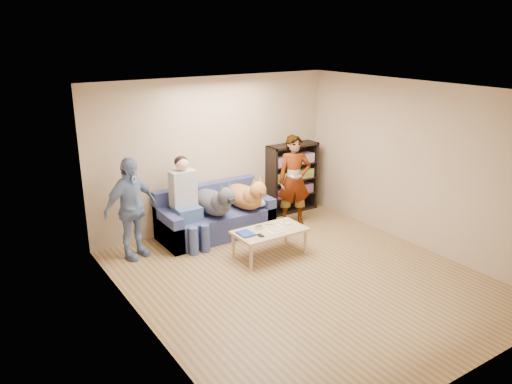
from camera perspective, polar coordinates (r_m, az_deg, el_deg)
ground at (r=7.11m, az=5.39°, el=-9.83°), size 5.00×5.00×0.00m
ceiling at (r=6.33m, az=6.09°, el=11.46°), size 5.00×5.00×0.00m
wall_back at (r=8.62m, az=-4.76°, el=4.46°), size 4.50×0.00×4.50m
wall_front at (r=5.05m, az=23.87°, el=-7.11°), size 4.50×0.00×4.50m
wall_left at (r=5.55m, az=-12.77°, el=-3.72°), size 0.00×5.00×5.00m
wall_right at (r=8.16m, az=18.15°, el=2.84°), size 0.00×5.00×5.00m
blanket at (r=8.56m, az=0.15°, el=-1.13°), size 0.44×0.37×0.15m
person_standing_right at (r=8.78m, az=4.38°, el=1.35°), size 0.69×0.59×1.60m
person_standing_left at (r=7.66m, az=-14.12°, el=-1.83°), size 0.99×0.65×1.57m
held_controller at (r=8.47m, az=4.15°, el=1.78°), size 0.04×0.11×0.03m
notebook_blue at (r=7.43m, az=-1.18°, el=-4.78°), size 0.20×0.26×0.03m
papers at (r=7.55m, az=2.33°, el=-4.45°), size 0.26×0.20×0.02m
magazine at (r=7.58m, az=2.43°, el=-4.26°), size 0.22×0.17×0.01m
camera_silver at (r=7.62m, az=0.33°, el=-4.07°), size 0.11×0.06×0.05m
controller_a at (r=7.82m, az=2.85°, el=-3.58°), size 0.04×0.13×0.03m
controller_b at (r=7.81m, az=3.68°, el=-3.64°), size 0.09×0.06×0.03m
headphone_cup_a at (r=7.69m, az=2.90°, el=-4.01°), size 0.07×0.07×0.02m
headphone_cup_b at (r=7.75m, az=2.55°, el=-3.82°), size 0.07×0.07×0.02m
pen_orange at (r=7.47m, az=2.16°, el=-4.74°), size 0.13×0.06×0.01m
pen_black at (r=7.80m, az=1.55°, el=-3.71°), size 0.13×0.08×0.01m
wallet at (r=7.38m, az=0.52°, el=-4.99°), size 0.07×0.12×0.02m
sofa at (r=8.47m, az=-4.75°, el=-3.03°), size 1.90×0.85×0.82m
person_seated at (r=7.95m, az=-7.98°, el=-0.78°), size 0.40×0.73×1.47m
dog_gray at (r=8.14m, az=-4.78°, el=-1.08°), size 0.45×1.27×0.65m
dog_tan at (r=8.40m, az=-1.14°, el=-0.42°), size 0.44×1.18×0.64m
coffee_table at (r=7.62m, az=1.58°, el=-4.67°), size 1.10×0.60×0.42m
bookshelf at (r=9.45m, az=4.11°, el=1.81°), size 1.00×0.34×1.30m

